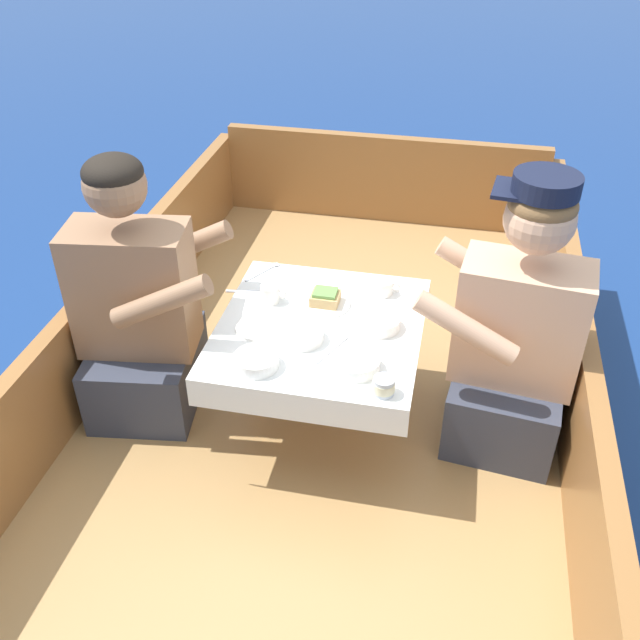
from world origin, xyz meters
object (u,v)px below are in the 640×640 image
Objects in this scene: sandwich at (325,297)px; tin_can at (384,386)px; person_starboard at (515,339)px; coffee_cup_starboard at (383,287)px; person_port at (139,314)px; coffee_cup_port at (271,293)px.

tin_can is (0.26, -0.42, -0.00)m from sandwich.
person_starboard is 9.72× the size of coffee_cup_starboard.
coffee_cup_starboard is (0.82, 0.27, 0.05)m from person_port.
person_port reaches higher than sandwich.
person_starboard is at bearing -19.21° from coffee_cup_starboard.
coffee_cup_starboard is at bearing 97.88° from tin_can.
person_starboard is at bearing 44.54° from tin_can.
tin_can is at bearing 51.27° from person_starboard.
coffee_cup_port is at bearing 8.86° from person_port.
person_starboard reaches higher than coffee_cup_port.
coffee_cup_port is (0.44, 0.13, 0.06)m from person_port.
tin_can is at bearing -24.96° from person_port.
person_port is at bearing 163.02° from tin_can.
sandwich is 1.45× the size of tin_can.
person_starboard is 0.54m from tin_can.
person_starboard is at bearing -1.88° from coffee_cup_port.
coffee_cup_port is at bearing -175.03° from sandwich.
sandwich is (0.63, 0.15, 0.06)m from person_port.
tin_can is at bearing -41.92° from coffee_cup_port.
coffee_cup_port reaches higher than tin_can.
tin_can reaches higher than coffee_cup_starboard.
coffee_cup_starboard is 1.50× the size of tin_can.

